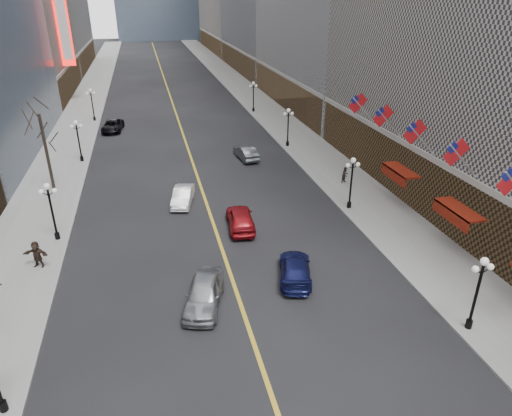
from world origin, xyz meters
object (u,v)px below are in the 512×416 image
car_nb_near (204,293)px  car_sb_far (246,153)px  streetlamp_west_1 (51,206)px  car_nb_mid (183,196)px  car_sb_near (295,269)px  streetlamp_west_2 (78,137)px  streetlamp_east_2 (288,123)px  streetlamp_east_3 (253,93)px  streetlamp_east_1 (352,178)px  car_sb_mid (240,218)px  streetlamp_east_0 (478,286)px  streetlamp_west_3 (92,101)px  car_nb_far (113,126)px

car_nb_near → car_sb_far: car_nb_near is taller
car_sb_far → streetlamp_west_1: bearing=32.6°
car_nb_mid → car_sb_near: size_ratio=0.89×
streetlamp_west_2 → streetlamp_east_2: bearing=0.0°
streetlamp_east_3 → streetlamp_west_2: bearing=-142.7°
streetlamp_east_1 → car_sb_near: streetlamp_east_1 is taller
car_nb_near → car_sb_mid: car_nb_near is taller
streetlamp_east_1 → streetlamp_east_3: same height
streetlamp_east_0 → streetlamp_east_1: bearing=90.0°
streetlamp_east_0 → car_sb_mid: streetlamp_east_0 is taller
streetlamp_east_2 → car_nb_mid: size_ratio=1.03×
streetlamp_west_3 → car_sb_mid: streetlamp_west_3 is taller
car_nb_far → car_sb_near: size_ratio=1.06×
car_nb_far → car_sb_far: car_sb_far is taller
streetlamp_east_3 → car_nb_far: streetlamp_east_3 is taller
streetlamp_west_3 → car_nb_near: (9.70, -46.39, -2.05)m
streetlamp_west_1 → car_sb_mid: streetlamp_west_1 is taller
streetlamp_west_2 → car_sb_near: 31.31m
car_nb_mid → car_sb_far: bearing=66.1°
car_nb_near → car_nb_far: 41.00m
car_nb_far → car_nb_near: bearing=-73.2°
streetlamp_east_0 → streetlamp_east_1: (0.00, 16.00, 0.00)m
streetlamp_east_1 → streetlamp_east_2: same height
streetlamp_west_2 → car_nb_mid: streetlamp_west_2 is taller
car_nb_far → car_sb_mid: 33.12m
streetlamp_west_3 → car_sb_far: streetlamp_west_3 is taller
streetlamp_east_1 → car_sb_far: (-5.83, 14.79, -2.15)m
car_sb_near → car_nb_near: bearing=29.1°
car_nb_mid → car_nb_far: bearing=119.0°
car_sb_mid → car_nb_far: bearing=-65.7°
streetlamp_east_2 → car_nb_mid: streetlamp_east_2 is taller
car_sb_mid → car_nb_near: bearing=70.8°
streetlamp_east_2 → streetlamp_east_3: 18.00m
car_nb_near → car_nb_mid: (0.10, 14.86, -0.13)m
streetlamp_east_2 → streetlamp_east_3: bearing=90.0°
streetlamp_east_2 → car_nb_far: bearing=150.0°
car_sb_far → streetlamp_east_1: bearing=104.3°
car_nb_near → car_sb_near: (6.12, 1.46, -0.14)m
streetlamp_east_1 → streetlamp_east_3: size_ratio=1.00×
car_nb_far → car_sb_near: 41.07m
streetlamp_west_1 → car_sb_far: size_ratio=0.99×
streetlamp_east_0 → streetlamp_east_2: same height
streetlamp_east_2 → streetlamp_east_0: bearing=-90.0°
streetlamp_east_0 → streetlamp_east_2: bearing=90.0°
car_nb_mid → streetlamp_east_0: bearing=-42.3°
streetlamp_east_3 → car_sb_far: 22.10m
streetlamp_east_2 → streetlamp_east_3: size_ratio=1.00×
streetlamp_east_2 → streetlamp_west_3: bearing=142.7°
streetlamp_west_2 → streetlamp_west_3: 18.00m
streetlamp_east_1 → car_nb_near: size_ratio=0.90×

